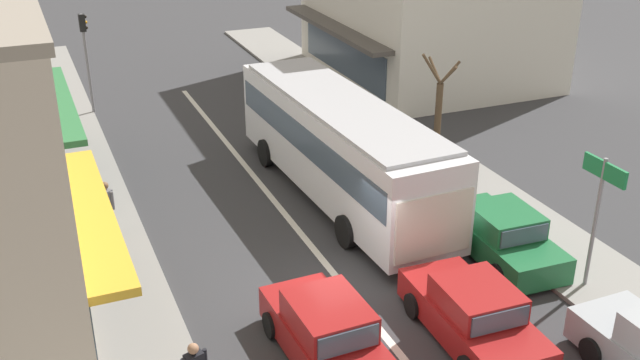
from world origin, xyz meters
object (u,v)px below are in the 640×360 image
traffic_light_downstreet (86,47)px  street_tree_right (438,112)px  parked_sedan_kerb_second (501,236)px  directional_road_sign (601,194)px  parked_sedan_kerb_third (404,163)px  city_bus (340,142)px  sedan_queue_far_back (473,315)px  pedestrian_with_handbag_near (107,205)px  hatchback_queue_gap_filler (324,330)px

traffic_light_downstreet → street_tree_right: size_ratio=1.05×
parked_sedan_kerb_second → street_tree_right: size_ratio=1.07×
directional_road_sign → parked_sedan_kerb_third: bearing=98.8°
city_bus → street_tree_right: street_tree_right is taller
sedan_queue_far_back → parked_sedan_kerb_second: same height
traffic_light_downstreet → pedestrian_with_handbag_near: 11.21m
parked_sedan_kerb_second → parked_sedan_kerb_third: same height
sedan_queue_far_back → pedestrian_with_handbag_near: 10.68m
city_bus → parked_sedan_kerb_third: size_ratio=2.58×
sedan_queue_far_back → directional_road_sign: bearing=10.6°
sedan_queue_far_back → street_tree_right: size_ratio=1.07×
traffic_light_downstreet → street_tree_right: (10.59, -9.71, -1.02)m
city_bus → sedan_queue_far_back: size_ratio=2.57×
pedestrian_with_handbag_near → city_bus: bearing=-0.6°
hatchback_queue_gap_filler → parked_sedan_kerb_second: hatchback_queue_gap_filler is taller
traffic_light_downstreet → directional_road_sign: 20.88m
sedan_queue_far_back → parked_sedan_kerb_second: (2.78, 2.89, 0.00)m
parked_sedan_kerb_second → parked_sedan_kerb_third: size_ratio=1.01×
parked_sedan_kerb_second → parked_sedan_kerb_third: bearing=90.6°
city_bus → traffic_light_downstreet: bearing=119.3°
pedestrian_with_handbag_near → directional_road_sign: bearing=-34.3°
directional_road_sign → hatchback_queue_gap_filler: bearing=-179.9°
traffic_light_downstreet → directional_road_sign: (9.85, -18.41, -0.18)m
parked_sedan_kerb_second → street_tree_right: 6.89m
sedan_queue_far_back → parked_sedan_kerb_third: bearing=71.8°
sedan_queue_far_back → pedestrian_with_handbag_near: bearing=130.5°
sedan_queue_far_back → hatchback_queue_gap_filler: size_ratio=1.14×
hatchback_queue_gap_filler → pedestrian_with_handbag_near: size_ratio=2.29×
city_bus → sedan_queue_far_back: city_bus is taller
sedan_queue_far_back → street_tree_right: bearing=63.9°
directional_road_sign → pedestrian_with_handbag_near: directional_road_sign is taller
parked_sedan_kerb_second → traffic_light_downstreet: size_ratio=1.02×
traffic_light_downstreet → pedestrian_with_handbag_near: (-0.96, -11.02, -1.79)m
city_bus → pedestrian_with_handbag_near: 7.25m
hatchback_queue_gap_filler → street_tree_right: street_tree_right is taller
parked_sedan_kerb_third → directional_road_sign: directional_road_sign is taller
sedan_queue_far_back → pedestrian_with_handbag_near: (-6.93, 8.11, 0.40)m
parked_sedan_kerb_second → hatchback_queue_gap_filler: bearing=-160.5°
parked_sedan_kerb_third → traffic_light_downstreet: (-8.69, 10.84, 2.19)m
sedan_queue_far_back → hatchback_queue_gap_filler: bearing=167.9°
street_tree_right → directional_road_sign: bearing=-94.9°
parked_sedan_kerb_third → street_tree_right: street_tree_right is taller
hatchback_queue_gap_filler → street_tree_right: (8.00, 8.70, 1.13)m
hatchback_queue_gap_filler → traffic_light_downstreet: size_ratio=0.89×
city_bus → pedestrian_with_handbag_near: size_ratio=6.71×
sedan_queue_far_back → traffic_light_downstreet: bearing=107.3°
directional_road_sign → traffic_light_downstreet: bearing=118.2°
parked_sedan_kerb_third → city_bus: bearing=-173.8°
parked_sedan_kerb_second → pedestrian_with_handbag_near: size_ratio=2.62×
traffic_light_downstreet → pedestrian_with_handbag_near: bearing=-95.0°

